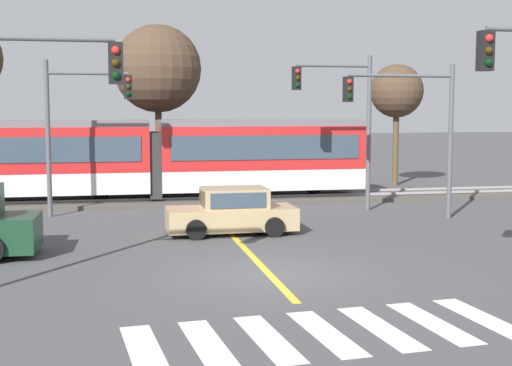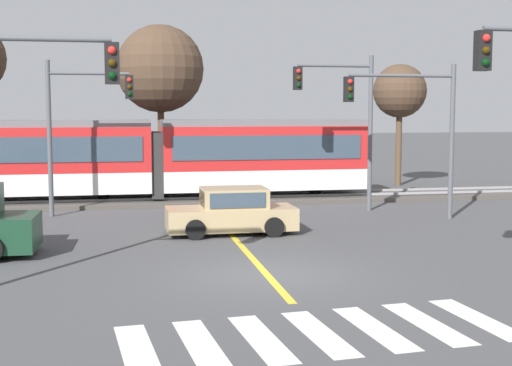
# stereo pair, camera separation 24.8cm
# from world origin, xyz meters

# --- Properties ---
(ground_plane) EXTENTS (200.00, 200.00, 0.00)m
(ground_plane) POSITION_xyz_m (0.00, 0.00, 0.00)
(ground_plane) COLOR #474749
(track_bed) EXTENTS (120.00, 4.00, 0.18)m
(track_bed) POSITION_xyz_m (0.00, 14.38, 0.09)
(track_bed) COLOR #4C4742
(track_bed) RESTS_ON ground
(rail_near) EXTENTS (120.00, 0.08, 0.10)m
(rail_near) POSITION_xyz_m (0.00, 13.66, 0.23)
(rail_near) COLOR #939399
(rail_near) RESTS_ON track_bed
(rail_far) EXTENTS (120.00, 0.08, 0.10)m
(rail_far) POSITION_xyz_m (0.00, 15.10, 0.23)
(rail_far) COLOR #939399
(rail_far) RESTS_ON track_bed
(light_rail_tram) EXTENTS (18.50, 2.64, 3.43)m
(light_rail_tram) POSITION_xyz_m (-1.97, 14.37, 2.05)
(light_rail_tram) COLOR silver
(light_rail_tram) RESTS_ON track_bed
(crosswalk_stripe_0) EXTENTS (0.81, 2.84, 0.01)m
(crosswalk_stripe_0) POSITION_xyz_m (-3.29, -5.01, 0.00)
(crosswalk_stripe_0) COLOR silver
(crosswalk_stripe_0) RESTS_ON ground
(crosswalk_stripe_1) EXTENTS (0.81, 2.84, 0.01)m
(crosswalk_stripe_1) POSITION_xyz_m (-2.19, -4.91, 0.00)
(crosswalk_stripe_1) COLOR silver
(crosswalk_stripe_1) RESTS_ON ground
(crosswalk_stripe_2) EXTENTS (0.81, 2.84, 0.01)m
(crosswalk_stripe_2) POSITION_xyz_m (-1.10, -4.81, 0.00)
(crosswalk_stripe_2) COLOR silver
(crosswalk_stripe_2) RESTS_ON ground
(crosswalk_stripe_3) EXTENTS (0.81, 2.84, 0.01)m
(crosswalk_stripe_3) POSITION_xyz_m (0.00, -4.71, 0.00)
(crosswalk_stripe_3) COLOR silver
(crosswalk_stripe_3) RESTS_ON ground
(crosswalk_stripe_4) EXTENTS (0.81, 2.84, 0.01)m
(crosswalk_stripe_4) POSITION_xyz_m (1.10, -4.62, 0.00)
(crosswalk_stripe_4) COLOR silver
(crosswalk_stripe_4) RESTS_ON ground
(crosswalk_stripe_5) EXTENTS (0.81, 2.84, 0.01)m
(crosswalk_stripe_5) POSITION_xyz_m (2.19, -4.52, 0.00)
(crosswalk_stripe_5) COLOR silver
(crosswalk_stripe_5) RESTS_ON ground
(crosswalk_stripe_6) EXTENTS (0.81, 2.84, 0.01)m
(crosswalk_stripe_6) POSITION_xyz_m (3.29, -4.42, 0.00)
(crosswalk_stripe_6) COLOR silver
(crosswalk_stripe_6) RESTS_ON ground
(lane_centre_line) EXTENTS (0.20, 15.09, 0.01)m
(lane_centre_line) POSITION_xyz_m (0.00, 4.83, 0.00)
(lane_centre_line) COLOR gold
(lane_centre_line) RESTS_ON ground
(sedan_crossing) EXTENTS (4.21, 1.94, 1.52)m
(sedan_crossing) POSITION_xyz_m (0.04, 5.90, 0.70)
(sedan_crossing) COLOR tan
(sedan_crossing) RESTS_ON ground
(traffic_light_far_right) EXTENTS (3.25, 0.38, 6.19)m
(traffic_light_far_right) POSITION_xyz_m (5.28, 10.21, 4.06)
(traffic_light_far_right) COLOR #515459
(traffic_light_far_right) RESTS_ON ground
(traffic_light_mid_right) EXTENTS (4.25, 0.38, 5.72)m
(traffic_light_mid_right) POSITION_xyz_m (7.05, 7.56, 3.82)
(traffic_light_mid_right) COLOR #515459
(traffic_light_mid_right) RESTS_ON ground
(traffic_light_near_left) EXTENTS (3.75, 0.38, 6.13)m
(traffic_light_near_left) POSITION_xyz_m (-5.90, -0.93, 3.99)
(traffic_light_near_left) COLOR #515459
(traffic_light_near_left) RESTS_ON ground
(traffic_light_far_left) EXTENTS (3.25, 0.38, 5.90)m
(traffic_light_far_left) POSITION_xyz_m (-5.03, 10.94, 3.85)
(traffic_light_far_left) COLOR #515459
(traffic_light_far_left) RESTS_ON ground
(bare_tree_west) EXTENTS (4.21, 4.21, 8.12)m
(bare_tree_west) POSITION_xyz_m (-1.53, 18.01, 5.99)
(bare_tree_west) COLOR brown
(bare_tree_west) RESTS_ON ground
(bare_tree_east) EXTENTS (2.83, 2.83, 6.45)m
(bare_tree_east) POSITION_xyz_m (11.12, 18.98, 4.98)
(bare_tree_east) COLOR brown
(bare_tree_east) RESTS_ON ground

